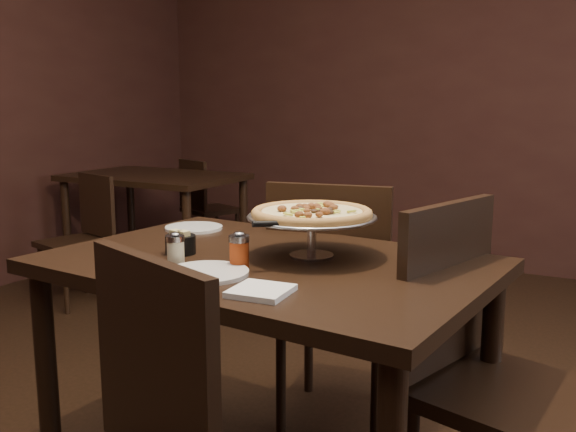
% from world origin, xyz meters
% --- Properties ---
extents(room, '(6.04, 7.04, 2.84)m').
position_xyz_m(room, '(0.06, 0.03, 1.40)').
color(room, black).
rests_on(room, ground).
extents(dining_table, '(1.39, 1.00, 0.82)m').
position_xyz_m(dining_table, '(-0.08, 0.11, 0.71)').
color(dining_table, black).
rests_on(dining_table, ground).
extents(background_table, '(1.23, 0.82, 0.77)m').
position_xyz_m(background_table, '(-2.20, 2.13, 0.67)').
color(background_table, black).
rests_on(background_table, ground).
extents(pizza_stand, '(0.40, 0.40, 0.16)m').
position_xyz_m(pizza_stand, '(0.03, 0.20, 0.96)').
color(pizza_stand, '#ACACB3').
rests_on(pizza_stand, dining_table).
extents(parmesan_shaker, '(0.05, 0.05, 0.10)m').
position_xyz_m(parmesan_shaker, '(-0.28, -0.07, 0.87)').
color(parmesan_shaker, beige).
rests_on(parmesan_shaker, dining_table).
extents(pepper_flake_shaker, '(0.06, 0.06, 0.11)m').
position_xyz_m(pepper_flake_shaker, '(-0.10, -0.01, 0.87)').
color(pepper_flake_shaker, maroon).
rests_on(pepper_flake_shaker, dining_table).
extents(packet_caddy, '(0.10, 0.10, 0.07)m').
position_xyz_m(packet_caddy, '(-0.35, 0.04, 0.85)').
color(packet_caddy, black).
rests_on(packet_caddy, dining_table).
extents(napkin_stack, '(0.15, 0.15, 0.02)m').
position_xyz_m(napkin_stack, '(0.09, -0.21, 0.83)').
color(napkin_stack, silver).
rests_on(napkin_stack, dining_table).
extents(plate_left, '(0.21, 0.21, 0.01)m').
position_xyz_m(plate_left, '(-0.55, 0.38, 0.83)').
color(plate_left, silver).
rests_on(plate_left, dining_table).
extents(plate_near, '(0.24, 0.24, 0.01)m').
position_xyz_m(plate_near, '(-0.13, -0.13, 0.83)').
color(plate_near, silver).
rests_on(plate_near, dining_table).
extents(serving_spatula, '(0.15, 0.15, 0.02)m').
position_xyz_m(serving_spatula, '(0.00, 0.01, 0.95)').
color(serving_spatula, '#ACACB3').
rests_on(serving_spatula, pizza_stand).
extents(chair_far, '(0.54, 0.54, 1.00)m').
position_xyz_m(chair_far, '(-0.10, 0.68, 0.55)').
color(chair_far, black).
rests_on(chair_far, ground).
extents(chair_side, '(0.58, 0.58, 1.01)m').
position_xyz_m(chair_side, '(0.56, 0.26, 0.55)').
color(chair_side, black).
rests_on(chair_side, ground).
extents(bg_chair_far, '(0.50, 0.50, 0.82)m').
position_xyz_m(bg_chair_far, '(-2.23, 2.79, 0.45)').
color(bg_chair_far, black).
rests_on(bg_chair_far, ground).
extents(bg_chair_near, '(0.47, 0.47, 0.83)m').
position_xyz_m(bg_chair_near, '(-2.21, 1.42, 0.45)').
color(bg_chair_near, black).
rests_on(bg_chair_near, ground).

